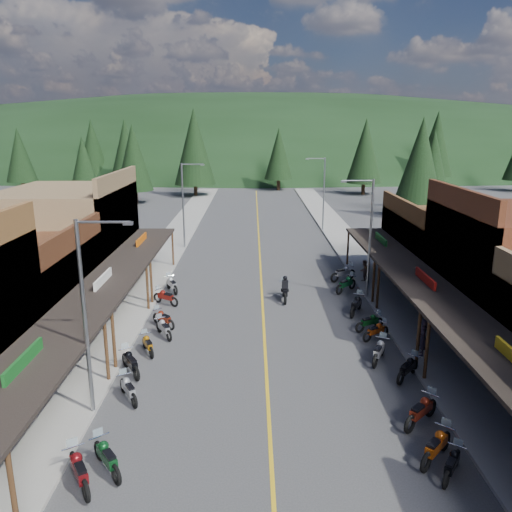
{
  "coord_description": "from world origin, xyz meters",
  "views": [
    {
      "loc": [
        -0.63,
        -23.96,
        11.32
      ],
      "look_at": [
        -0.42,
        7.74,
        3.0
      ],
      "focal_mm": 35.0,
      "sensor_mm": 36.0,
      "label": 1
    }
  ],
  "objects_px": {
    "bike_east_4": "(436,445)",
    "bike_east_12": "(343,272)",
    "streetlight_1": "(185,202)",
    "bike_east_3": "(452,463)",
    "bike_east_11": "(346,283)",
    "shop_west_2": "(11,293)",
    "bike_east_7": "(379,350)",
    "bike_east_5": "(421,410)",
    "pine_3": "(279,154)",
    "bike_east_6": "(408,367)",
    "pine_5": "(436,144)",
    "bike_west_6": "(130,362)",
    "pine_9": "(433,163)",
    "pine_2": "(194,147)",
    "bike_east_8": "(376,330)",
    "pine_4": "(365,151)",
    "pine_1": "(126,148)",
    "bike_east_9": "(370,321)",
    "bike_west_4": "(107,456)",
    "shop_west_3": "(71,237)",
    "bike_west_8": "(164,327)",
    "rider_on_bike": "(285,290)",
    "bike_west_5": "(128,388)",
    "pedestrian_east_b": "(364,270)",
    "pine_8": "(84,169)",
    "bike_west_7": "(148,344)",
    "pedestrian_east_a": "(423,337)",
    "pine_0": "(20,155)",
    "bike_west_10": "(166,296)",
    "bike_west_11": "(172,284)",
    "streetlight_3": "(323,191)",
    "bike_west_9": "(163,318)",
    "streetlight_2": "(368,233)",
    "shop_east_3": "(449,249)",
    "bike_west_3": "(79,469)",
    "streetlight_0": "(88,310)",
    "pine_7": "(92,147)"
  },
  "relations": [
    {
      "from": "shop_west_3",
      "to": "bike_west_6",
      "type": "distance_m",
      "value": 16.06
    },
    {
      "from": "pine_2",
      "to": "bike_west_10",
      "type": "xyz_separation_m",
      "value": [
        3.7,
        -51.31,
        -7.41
      ]
    },
    {
      "from": "bike_west_4",
      "to": "bike_east_9",
      "type": "distance_m",
      "value": 16.58
    },
    {
      "from": "shop_west_3",
      "to": "bike_east_7",
      "type": "bearing_deg",
      "value": -33.41
    },
    {
      "from": "bike_west_9",
      "to": "bike_east_7",
      "type": "bearing_deg",
      "value": -66.41
    },
    {
      "from": "bike_east_8",
      "to": "rider_on_bike",
      "type": "relative_size",
      "value": 0.8
    },
    {
      "from": "bike_east_9",
      "to": "pine_9",
      "type": "bearing_deg",
      "value": 129.21
    },
    {
      "from": "pine_1",
      "to": "bike_east_9",
      "type": "xyz_separation_m",
      "value": [
        30.0,
        -67.6,
        -6.68
      ]
    },
    {
      "from": "bike_west_5",
      "to": "bike_west_11",
      "type": "relative_size",
      "value": 0.94
    },
    {
      "from": "bike_east_6",
      "to": "streetlight_3",
      "type": "bearing_deg",
      "value": 129.97
    },
    {
      "from": "streetlight_2",
      "to": "rider_on_bike",
      "type": "height_order",
      "value": "streetlight_2"
    },
    {
      "from": "streetlight_1",
      "to": "bike_east_11",
      "type": "xyz_separation_m",
      "value": [
        12.84,
        -12.82,
        -3.82
      ]
    },
    {
      "from": "pedestrian_east_b",
      "to": "pine_5",
      "type": "bearing_deg",
      "value": -155.16
    },
    {
      "from": "pine_0",
      "to": "pedestrian_east_a",
      "type": "xyz_separation_m",
      "value": [
        47.84,
        -63.03,
        -5.38
      ]
    },
    {
      "from": "pine_4",
      "to": "pine_8",
      "type": "xyz_separation_m",
      "value": [
        -40.0,
        -20.0,
        -1.26
      ]
    },
    {
      "from": "pine_3",
      "to": "bike_east_3",
      "type": "bearing_deg",
      "value": -88.53
    },
    {
      "from": "bike_west_4",
      "to": "pine_2",
      "type": "bearing_deg",
      "value": 56.92
    },
    {
      "from": "pine_9",
      "to": "bike_west_9",
      "type": "height_order",
      "value": "pine_9"
    },
    {
      "from": "pine_7",
      "to": "bike_east_6",
      "type": "distance_m",
      "value": 88.32
    },
    {
      "from": "bike_east_7",
      "to": "shop_west_2",
      "type": "bearing_deg",
      "value": -162.27
    },
    {
      "from": "shop_west_3",
      "to": "bike_west_8",
      "type": "bearing_deg",
      "value": -49.68
    },
    {
      "from": "streetlight_1",
      "to": "bike_west_7",
      "type": "distance_m",
      "value": 22.83
    },
    {
      "from": "bike_east_4",
      "to": "bike_east_12",
      "type": "height_order",
      "value": "bike_east_12"
    },
    {
      "from": "pine_9",
      "to": "bike_east_4",
      "type": "distance_m",
      "value": 57.31
    },
    {
      "from": "bike_west_10",
      "to": "pine_5",
      "type": "bearing_deg",
      "value": 1.95
    },
    {
      "from": "streetlight_1",
      "to": "bike_east_3",
      "type": "bearing_deg",
      "value": -67.95
    },
    {
      "from": "pine_5",
      "to": "bike_east_3",
      "type": "xyz_separation_m",
      "value": [
        -28.06,
        -81.83,
        -7.46
      ]
    },
    {
      "from": "shop_east_3",
      "to": "pine_3",
      "type": "height_order",
      "value": "pine_3"
    },
    {
      "from": "bike_east_11",
      "to": "shop_west_2",
      "type": "bearing_deg",
      "value": -115.03
    },
    {
      "from": "shop_east_3",
      "to": "pine_2",
      "type": "xyz_separation_m",
      "value": [
        -23.75,
        46.7,
        5.46
      ]
    },
    {
      "from": "rider_on_bike",
      "to": "pedestrian_east_a",
      "type": "relative_size",
      "value": 1.24
    },
    {
      "from": "bike_west_3",
      "to": "bike_east_12",
      "type": "xyz_separation_m",
      "value": [
        12.37,
        21.97,
        0.02
      ]
    },
    {
      "from": "streetlight_2",
      "to": "pine_3",
      "type": "relative_size",
      "value": 0.73
    },
    {
      "from": "bike_west_8",
      "to": "rider_on_bike",
      "type": "relative_size",
      "value": 0.84
    },
    {
      "from": "bike_east_4",
      "to": "bike_west_4",
      "type": "bearing_deg",
      "value": -134.49
    },
    {
      "from": "pine_0",
      "to": "bike_west_7",
      "type": "relative_size",
      "value": 5.83
    },
    {
      "from": "streetlight_1",
      "to": "bike_east_9",
      "type": "distance_m",
      "value": 23.82
    },
    {
      "from": "pine_9",
      "to": "bike_west_6",
      "type": "height_order",
      "value": "pine_9"
    },
    {
      "from": "bike_west_6",
      "to": "pine_4",
      "type": "bearing_deg",
      "value": 36.92
    },
    {
      "from": "bike_west_5",
      "to": "pedestrian_east_b",
      "type": "bearing_deg",
      "value": 18.85
    },
    {
      "from": "pine_2",
      "to": "pedestrian_east_b",
      "type": "bearing_deg",
      "value": -69.33
    },
    {
      "from": "bike_east_4",
      "to": "bike_east_8",
      "type": "height_order",
      "value": "bike_east_4"
    },
    {
      "from": "pine_3",
      "to": "bike_east_6",
      "type": "bearing_deg",
      "value": -87.96
    },
    {
      "from": "streetlight_0",
      "to": "pine_2",
      "type": "relative_size",
      "value": 0.57
    },
    {
      "from": "bike_east_5",
      "to": "bike_east_7",
      "type": "relative_size",
      "value": 1.04
    },
    {
      "from": "pine_4",
      "to": "bike_east_8",
      "type": "height_order",
      "value": "pine_4"
    },
    {
      "from": "pine_5",
      "to": "bike_west_6",
      "type": "bearing_deg",
      "value": -118.4
    },
    {
      "from": "pine_9",
      "to": "bike_west_6",
      "type": "distance_m",
      "value": 56.79
    },
    {
      "from": "pine_2",
      "to": "bike_east_8",
      "type": "relative_size",
      "value": 7.41
    },
    {
      "from": "pine_1",
      "to": "bike_west_4",
      "type": "xyz_separation_m",
      "value": [
        18.47,
        -79.5,
        -6.62
      ]
    }
  ]
}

